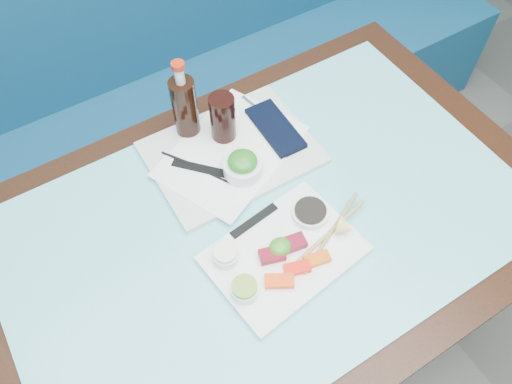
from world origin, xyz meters
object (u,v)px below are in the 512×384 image
sashimi_plate (284,254)px  cola_bottle_body (185,109)px  dining_table (267,238)px  serving_tray (231,153)px  cola_glass (223,118)px  booth_bench (147,110)px  seaweed_bowl (243,168)px

sashimi_plate → cola_bottle_body: size_ratio=1.80×
dining_table → serving_tray: 0.24m
dining_table → sashimi_plate: bearing=-100.9°
cola_glass → serving_tray: bearing=-100.3°
booth_bench → dining_table: bearing=-90.0°
serving_tray → seaweed_bowl: 0.08m
booth_bench → cola_glass: bearing=-86.3°
booth_bench → sashimi_plate: 1.02m
dining_table → serving_tray: size_ratio=3.40×
cola_glass → sashimi_plate: bearing=-98.6°
seaweed_bowl → cola_bottle_body: 0.21m
booth_bench → serving_tray: booth_bench is taller
serving_tray → cola_glass: cola_glass is taller
cola_glass → cola_bottle_body: (-0.07, 0.07, 0.01)m
cola_bottle_body → dining_table: bearing=-84.4°
sashimi_plate → cola_glass: bearing=74.4°
serving_tray → cola_bottle_body: 0.16m
sashimi_plate → cola_glass: cola_glass is taller
seaweed_bowl → cola_glass: 0.14m
cola_bottle_body → cola_glass: bearing=-44.0°
serving_tray → seaweed_bowl: (-0.01, -0.07, 0.03)m
cola_bottle_body → serving_tray: bearing=-64.0°
serving_tray → cola_glass: size_ratio=3.07×
serving_tray → sashimi_plate: bearing=-97.4°
booth_bench → serving_tray: bearing=-87.6°
booth_bench → cola_glass: 0.74m
sashimi_plate → seaweed_bowl: size_ratio=3.38×
booth_bench → cola_glass: booth_bench is taller
sashimi_plate → seaweed_bowl: seaweed_bowl is taller
booth_bench → cola_bottle_body: (-0.03, -0.50, 0.47)m
serving_tray → dining_table: bearing=-96.2°
dining_table → serving_tray: (0.03, 0.22, 0.10)m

